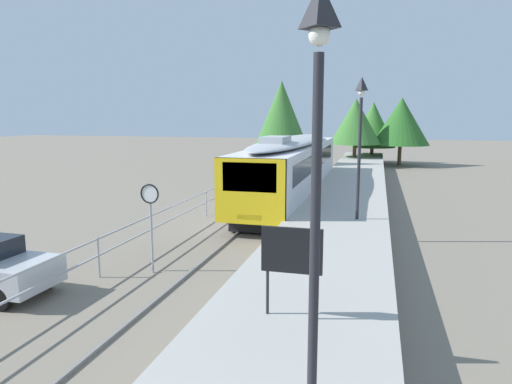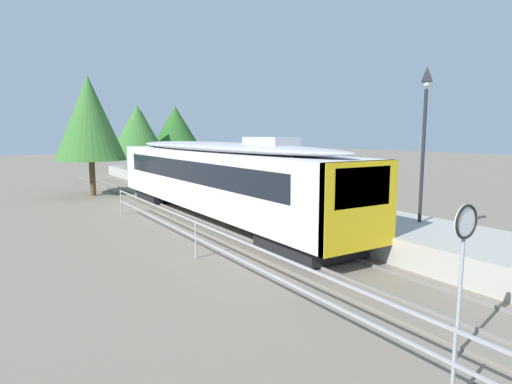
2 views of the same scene
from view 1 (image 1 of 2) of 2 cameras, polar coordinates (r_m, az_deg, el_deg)
The scene contains 13 objects.
ground_plane at distance 23.45m, azimuth -4.60°, elevation -2.50°, with size 160.00×160.00×0.00m, color slate.
track_rails at distance 22.64m, azimuth 2.59°, elevation -2.82°, with size 3.20×60.00×0.14m.
commuter_train at distance 26.32m, azimuth 4.54°, elevation 3.52°, with size 2.82×18.47×3.74m.
station_platform at distance 22.11m, azimuth 10.86°, elevation -2.18°, with size 3.90×60.00×0.90m, color #A8A59E.
platform_lamp_near_end at distance 5.24m, azimuth 7.60°, elevation 7.23°, with size 0.34×0.34×5.35m.
platform_lamp_mid_platform at distance 17.75m, azimuth 12.83°, elevation 8.53°, with size 0.34×0.34×5.35m.
platform_notice_board at distance 9.00m, azimuth 4.46°, elevation -7.61°, with size 1.20×0.08×1.80m.
speed_limit_sign at distance 14.32m, azimuth -12.98°, elevation -1.69°, with size 0.61×0.10×2.81m.
carpark_fence at distance 14.63m, azimuth -18.99°, elevation -6.63°, with size 0.06×36.06×1.25m.
tree_behind_carpark at distance 45.62m, azimuth 12.24°, elevation 8.54°, with size 4.88×4.88×6.49m.
tree_behind_station_far at distance 47.55m, azimuth 17.56°, elevation 8.35°, with size 5.53×5.53×6.63m.
tree_distant_left at distance 38.15m, azimuth 3.17°, elevation 9.62°, with size 4.42×4.42×7.68m.
tree_distant_centre at distance 49.55m, azimuth 14.30°, elevation 8.09°, with size 4.72×4.72×6.30m.
Camera 1 is at (4.67, 0.37, 4.81)m, focal length 32.25 mm.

